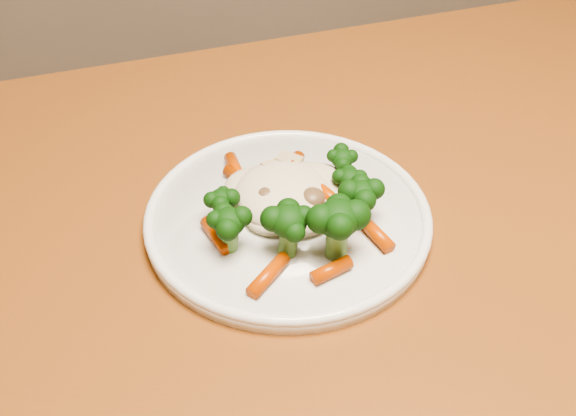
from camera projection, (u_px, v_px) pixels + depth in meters
name	position (u px, v px, depth m)	size (l,w,h in m)	color
dining_table	(343.00, 340.00, 0.67)	(1.30, 0.96, 0.75)	brown
plate	(288.00, 220.00, 0.64)	(0.25, 0.25, 0.01)	white
meal	(297.00, 203.00, 0.62)	(0.16, 0.18, 0.05)	beige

